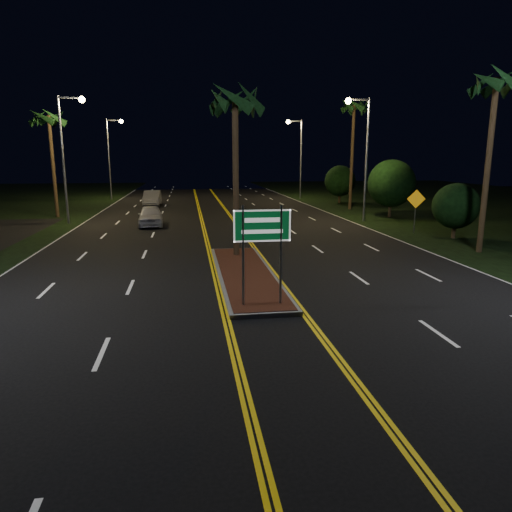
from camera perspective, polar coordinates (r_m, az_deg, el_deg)
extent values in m
plane|color=black|center=(12.23, 2.89, -10.77)|extent=(120.00, 120.00, 0.00)
cube|color=gray|center=(18.76, -1.32, -2.28)|extent=(2.25, 10.25, 0.15)
cube|color=#592819|center=(18.74, -1.32, -2.03)|extent=(2.00, 10.00, 0.02)
cylinder|color=gray|center=(14.25, -1.62, -0.03)|extent=(0.08, 0.08, 3.20)
cylinder|color=gray|center=(14.44, 3.12, 0.12)|extent=(0.08, 0.08, 3.20)
cube|color=#07471E|center=(14.16, 0.78, 3.81)|extent=(1.80, 0.04, 1.00)
cube|color=white|center=(14.14, 0.79, 3.79)|extent=(1.80, 0.01, 1.00)
cylinder|color=gray|center=(36.10, -22.96, 10.85)|extent=(0.18, 0.18, 9.00)
cube|color=gray|center=(36.14, -22.26, 17.83)|extent=(1.60, 0.12, 0.12)
sphere|color=#FACF70|center=(35.97, -20.95, 17.80)|extent=(0.44, 0.44, 0.44)
cylinder|color=gray|center=(55.72, -17.90, 11.37)|extent=(0.18, 0.18, 9.00)
cube|color=gray|center=(55.74, -17.36, 15.88)|extent=(1.60, 0.12, 0.12)
sphere|color=#FACF70|center=(55.63, -16.51, 15.84)|extent=(0.44, 0.44, 0.44)
cylinder|color=gray|center=(35.59, 13.64, 11.45)|extent=(0.18, 0.18, 9.00)
cube|color=gray|center=(35.53, 12.75, 18.53)|extent=(1.60, 0.12, 0.12)
sphere|color=#FACF70|center=(35.25, 11.46, 18.47)|extent=(0.44, 0.44, 0.44)
cylinder|color=gray|center=(54.66, 5.65, 11.88)|extent=(0.18, 0.18, 9.00)
cube|color=gray|center=(54.62, 4.90, 16.46)|extent=(1.60, 0.12, 0.12)
sphere|color=#FACF70|center=(54.44, 4.04, 16.38)|extent=(0.44, 0.44, 0.44)
cylinder|color=#382819|center=(21.67, -2.55, 9.51)|extent=(0.28, 0.28, 7.50)
cylinder|color=#382819|center=(40.43, -24.02, 10.09)|extent=(0.28, 0.28, 8.00)
cylinder|color=#382819|center=(25.70, 26.97, 9.76)|extent=(0.28, 0.28, 8.50)
cylinder|color=#382819|center=(43.70, 11.91, 11.94)|extent=(0.28, 0.28, 9.50)
cylinder|color=#382819|center=(29.89, 23.46, 2.90)|extent=(0.24, 0.24, 0.90)
sphere|color=black|center=(29.71, 23.70, 5.75)|extent=(2.70, 2.70, 2.70)
cylinder|color=#382819|center=(38.84, 16.37, 5.61)|extent=(0.24, 0.24, 1.26)
sphere|color=black|center=(38.67, 16.56, 8.70)|extent=(3.78, 3.78, 3.78)
cylinder|color=#382819|center=(49.87, 10.39, 7.16)|extent=(0.24, 0.24, 1.08)
sphere|color=black|center=(49.75, 10.47, 9.22)|extent=(3.24, 3.24, 3.24)
imported|color=silver|center=(33.44, -13.06, 5.14)|extent=(2.43, 5.10, 1.66)
imported|color=#ABACB4|center=(47.75, -12.86, 7.23)|extent=(2.31, 5.26, 1.74)
cylinder|color=gray|center=(30.90, 19.25, 4.92)|extent=(0.07, 0.07, 2.42)
cube|color=orange|center=(30.78, 19.40, 6.75)|extent=(1.16, 0.22, 1.17)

